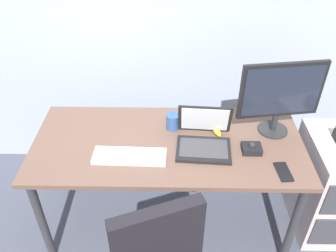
{
  "coord_description": "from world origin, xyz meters",
  "views": [
    {
      "loc": [
        0.03,
        -1.6,
        2.05
      ],
      "look_at": [
        0.0,
        0.0,
        0.83
      ],
      "focal_mm": 37.65,
      "sensor_mm": 36.0,
      "label": 1
    }
  ],
  "objects_px": {
    "laptop": "(204,138)",
    "cell_phone": "(283,172)",
    "banana": "(214,127)",
    "keyboard": "(130,156)",
    "coffee_mug": "(173,121)",
    "monitor_main": "(281,94)",
    "file_cabinet": "(334,185)",
    "trackball_mouse": "(252,148)"
  },
  "relations": [
    {
      "from": "laptop",
      "to": "cell_phone",
      "type": "distance_m",
      "value": 0.47
    },
    {
      "from": "laptop",
      "to": "banana",
      "type": "height_order",
      "value": "laptop"
    },
    {
      "from": "keyboard",
      "to": "banana",
      "type": "height_order",
      "value": "banana"
    },
    {
      "from": "laptop",
      "to": "coffee_mug",
      "type": "distance_m",
      "value": 0.24
    },
    {
      "from": "laptop",
      "to": "coffee_mug",
      "type": "xyz_separation_m",
      "value": [
        -0.18,
        0.16,
        -0.0
      ]
    },
    {
      "from": "monitor_main",
      "to": "banana",
      "type": "distance_m",
      "value": 0.44
    },
    {
      "from": "keyboard",
      "to": "coffee_mug",
      "type": "xyz_separation_m",
      "value": [
        0.24,
        0.28,
        0.04
      ]
    },
    {
      "from": "monitor_main",
      "to": "keyboard",
      "type": "xyz_separation_m",
      "value": [
        -0.86,
        -0.26,
        -0.25
      ]
    },
    {
      "from": "laptop",
      "to": "cell_phone",
      "type": "xyz_separation_m",
      "value": [
        0.41,
        -0.22,
        -0.05
      ]
    },
    {
      "from": "coffee_mug",
      "to": "laptop",
      "type": "bearing_deg",
      "value": -42.47
    },
    {
      "from": "laptop",
      "to": "banana",
      "type": "relative_size",
      "value": 1.73
    },
    {
      "from": "file_cabinet",
      "to": "coffee_mug",
      "type": "bearing_deg",
      "value": 172.97
    },
    {
      "from": "keyboard",
      "to": "cell_phone",
      "type": "height_order",
      "value": "keyboard"
    },
    {
      "from": "file_cabinet",
      "to": "laptop",
      "type": "relative_size",
      "value": 2.12
    },
    {
      "from": "file_cabinet",
      "to": "keyboard",
      "type": "distance_m",
      "value": 1.36
    },
    {
      "from": "monitor_main",
      "to": "trackball_mouse",
      "type": "bearing_deg",
      "value": -130.25
    },
    {
      "from": "trackball_mouse",
      "to": "coffee_mug",
      "type": "bearing_deg",
      "value": 154.65
    },
    {
      "from": "monitor_main",
      "to": "laptop",
      "type": "distance_m",
      "value": 0.51
    },
    {
      "from": "file_cabinet",
      "to": "laptop",
      "type": "xyz_separation_m",
      "value": [
        -0.87,
        -0.03,
        0.41
      ]
    },
    {
      "from": "keyboard",
      "to": "laptop",
      "type": "relative_size",
      "value": 1.26
    },
    {
      "from": "keyboard",
      "to": "trackball_mouse",
      "type": "relative_size",
      "value": 3.76
    },
    {
      "from": "keyboard",
      "to": "laptop",
      "type": "height_order",
      "value": "laptop"
    },
    {
      "from": "laptop",
      "to": "banana",
      "type": "bearing_deg",
      "value": 63.83
    },
    {
      "from": "trackball_mouse",
      "to": "cell_phone",
      "type": "distance_m",
      "value": 0.22
    },
    {
      "from": "keyboard",
      "to": "banana",
      "type": "relative_size",
      "value": 2.18
    },
    {
      "from": "monitor_main",
      "to": "keyboard",
      "type": "height_order",
      "value": "monitor_main"
    },
    {
      "from": "cell_phone",
      "to": "coffee_mug",
      "type": "bearing_deg",
      "value": 141.86
    },
    {
      "from": "trackball_mouse",
      "to": "banana",
      "type": "bearing_deg",
      "value": 134.62
    },
    {
      "from": "coffee_mug",
      "to": "banana",
      "type": "height_order",
      "value": "coffee_mug"
    },
    {
      "from": "trackball_mouse",
      "to": "coffee_mug",
      "type": "distance_m",
      "value": 0.5
    },
    {
      "from": "file_cabinet",
      "to": "monitor_main",
      "type": "relative_size",
      "value": 1.43
    },
    {
      "from": "keyboard",
      "to": "banana",
      "type": "bearing_deg",
      "value": 28.21
    },
    {
      "from": "laptop",
      "to": "trackball_mouse",
      "type": "height_order",
      "value": "laptop"
    },
    {
      "from": "monitor_main",
      "to": "trackball_mouse",
      "type": "distance_m",
      "value": 0.35
    },
    {
      "from": "laptop",
      "to": "keyboard",
      "type": "bearing_deg",
      "value": -164.66
    },
    {
      "from": "keyboard",
      "to": "banana",
      "type": "distance_m",
      "value": 0.56
    },
    {
      "from": "laptop",
      "to": "monitor_main",
      "type": "bearing_deg",
      "value": 18.52
    },
    {
      "from": "file_cabinet",
      "to": "cell_phone",
      "type": "bearing_deg",
      "value": -151.37
    },
    {
      "from": "keyboard",
      "to": "banana",
      "type": "xyz_separation_m",
      "value": [
        0.5,
        0.27,
        0.01
      ]
    },
    {
      "from": "cell_phone",
      "to": "laptop",
      "type": "bearing_deg",
      "value": 146.87
    },
    {
      "from": "laptop",
      "to": "cell_phone",
      "type": "bearing_deg",
      "value": -27.74
    },
    {
      "from": "laptop",
      "to": "cell_phone",
      "type": "relative_size",
      "value": 2.31
    }
  ]
}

